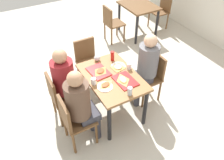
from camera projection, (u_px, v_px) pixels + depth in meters
The scene contains 25 objects.
ground_plane at pixel (112, 111), 3.84m from camera, with size 10.00×10.00×0.02m, color beige.
main_table at pixel (112, 82), 3.42m from camera, with size 1.06×0.73×0.75m.
chair_near_left at pixel (60, 95), 3.41m from camera, with size 0.40×0.40×0.85m.
chair_near_right at pixel (73, 119), 3.06m from camera, with size 0.40×0.40×0.85m.
chair_far_side at pixel (151, 74), 3.79m from camera, with size 0.40×0.40×0.85m.
chair_left_end at pixel (87, 59), 4.12m from camera, with size 0.40×0.40×0.85m.
person_in_red at pixel (66, 79), 3.30m from camera, with size 0.32×0.42×1.26m.
person_in_brown_jacket at pixel (81, 103), 2.95m from camera, with size 0.32×0.42×1.26m.
person_far_side at pixel (146, 64), 3.58m from camera, with size 0.32×0.42×1.26m.
tray_red_near at pixel (99, 71), 3.42m from camera, with size 0.36×0.26×0.02m, color red.
tray_red_far at pixel (125, 81), 3.26m from camera, with size 0.36×0.26×0.02m, color red.
paper_plate_center at pixel (118, 66), 3.52m from camera, with size 0.22×0.22×0.01m, color white.
paper_plate_near_edge at pixel (105, 87), 3.16m from camera, with size 0.22×0.22×0.01m, color white.
pizza_slice_a at pixel (100, 71), 3.40m from camera, with size 0.22×0.24×0.02m.
pizza_slice_b at pixel (123, 80), 3.25m from camera, with size 0.24×0.18×0.02m.
pizza_slice_c at pixel (118, 67), 3.49m from camera, with size 0.26×0.26×0.02m.
pizza_slice_d at pixel (106, 85), 3.18m from camera, with size 0.18×0.22×0.02m.
plastic_cup_a at pixel (129, 66), 3.45m from camera, with size 0.07×0.07×0.10m, color white.
plastic_cup_b at pixel (94, 81), 3.18m from camera, with size 0.07×0.07×0.10m, color white.
soda_can at pixel (130, 91), 3.02m from camera, with size 0.07×0.07×0.12m, color #B7BCC6.
condiment_bottle at pixel (112, 56), 3.60m from camera, with size 0.06×0.06×0.16m, color red.
foil_bundle at pixel (97, 58), 3.61m from camera, with size 0.10×0.10×0.10m, color silver.
background_table at pixel (138, 10), 5.42m from camera, with size 0.90×0.70×0.75m.
background_chair_near at pixel (111, 22), 5.23m from camera, with size 0.40×0.40×0.85m.
background_chair_far at pixel (162, 9), 5.77m from camera, with size 0.40×0.40×0.85m.
Camera 1 is at (2.25, -1.26, 2.89)m, focal length 36.68 mm.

